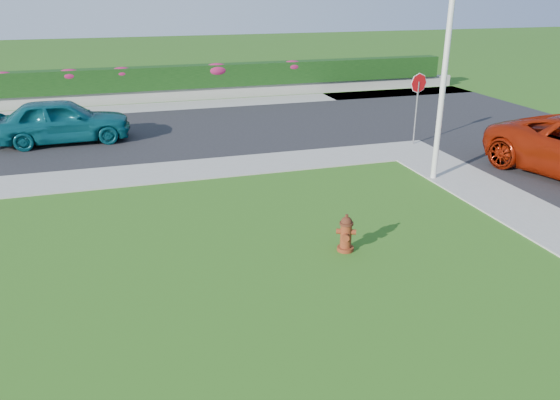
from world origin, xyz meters
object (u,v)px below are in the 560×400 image
object	(u,v)px
fire_hydrant	(346,234)
stop_sign	(418,92)
sedan_teal	(62,121)
utility_pole	(444,75)

from	to	relation	value
fire_hydrant	stop_sign	xyz separation A→B (m)	(5.76, 7.18, 1.51)
sedan_teal	stop_sign	distance (m)	12.78
fire_hydrant	utility_pole	bearing A→B (deg)	64.37
sedan_teal	utility_pole	bearing A→B (deg)	-126.38
sedan_teal	utility_pole	size ratio (longest dim) A/B	0.77
fire_hydrant	utility_pole	distance (m)	6.31
fire_hydrant	sedan_teal	world-z (taller)	sedan_teal
sedan_teal	utility_pole	xyz separation A→B (m)	(10.77, -7.43, 2.22)
stop_sign	fire_hydrant	bearing A→B (deg)	-117.54
sedan_teal	stop_sign	xyz separation A→B (m)	(12.12, -3.89, 1.06)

